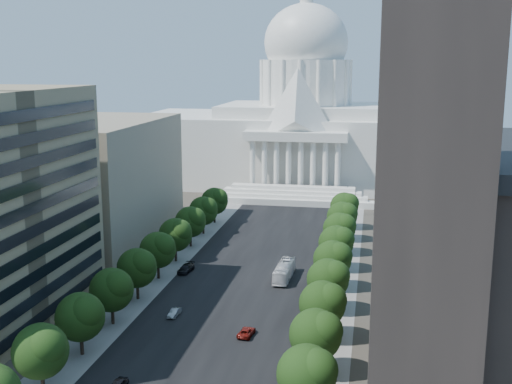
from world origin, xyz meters
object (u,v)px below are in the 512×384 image
Objects in this scene: car_silver at (174,313)px; car_dark_b at (186,269)px; city_bus at (284,271)px; car_red at (246,332)px.

car_silver is 24.21m from car_dark_b.
city_bus is (21.36, -0.34, 0.87)m from car_dark_b.
car_dark_b is 0.47× the size of city_bus.
car_dark_b is (-4.93, 23.70, 0.18)m from car_silver.
car_silver is at bearing -122.98° from city_bus.
city_bus reaches higher than car_red.
car_dark_b is at bearing -178.77° from city_bus.
car_red is at bearing -50.89° from car_dark_b.
city_bus is (16.43, 23.36, 1.05)m from car_silver.
car_silver is 0.68× the size of car_dark_b.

